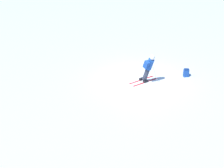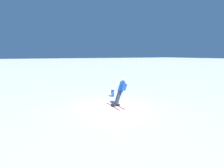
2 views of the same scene
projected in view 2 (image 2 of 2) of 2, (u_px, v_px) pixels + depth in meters
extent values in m
plane|color=white|center=(113.00, 106.00, 11.10)|extent=(300.00, 300.00, 0.00)
cube|color=red|center=(118.00, 106.00, 11.26)|extent=(0.11, 1.81, 0.01)
cube|color=red|center=(113.00, 106.00, 11.10)|extent=(0.11, 1.81, 0.01)
cube|color=black|center=(118.00, 105.00, 11.25)|extent=(0.14, 0.28, 0.12)
cube|color=black|center=(113.00, 105.00, 11.09)|extent=(0.14, 0.28, 0.12)
cylinder|color=#2D3342|center=(118.00, 98.00, 11.17)|extent=(0.54, 0.27, 0.89)
cylinder|color=#194799|center=(122.00, 87.00, 11.17)|extent=(0.55, 0.35, 0.74)
sphere|color=tan|center=(124.00, 80.00, 11.16)|extent=(0.31, 0.24, 0.31)
sphere|color=silver|center=(124.00, 79.00, 11.16)|extent=(0.36, 0.28, 0.35)
cube|color=#194293|center=(124.00, 87.00, 10.94)|extent=(0.42, 0.18, 0.51)
cylinder|color=#B7B7BC|center=(122.00, 96.00, 11.63)|extent=(0.03, 0.52, 1.14)
cylinder|color=#B7B7BC|center=(110.00, 96.00, 11.25)|extent=(0.88, 0.54, 1.29)
cube|color=#194293|center=(113.00, 94.00, 13.75)|extent=(0.34, 0.37, 0.44)
cube|color=navy|center=(113.00, 91.00, 13.71)|extent=(0.31, 0.33, 0.06)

